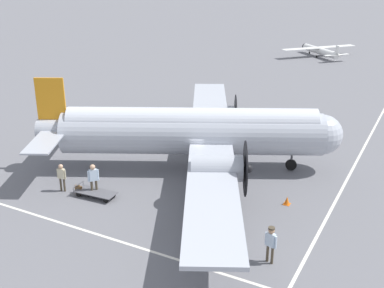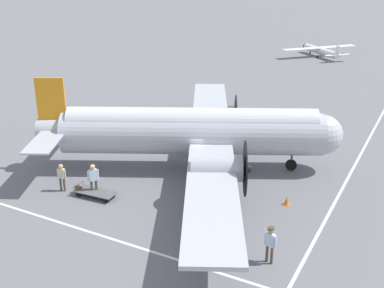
# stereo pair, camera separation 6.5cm
# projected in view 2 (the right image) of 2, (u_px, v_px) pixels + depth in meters

# --- Properties ---
(ground_plane) EXTENTS (300.00, 300.00, 0.00)m
(ground_plane) POSITION_uv_depth(u_px,v_px,m) (192.00, 169.00, 30.62)
(ground_plane) COLOR slate
(apron_line_eastwest) EXTENTS (120.00, 0.16, 0.01)m
(apron_line_eastwest) POSITION_uv_depth(u_px,v_px,m) (104.00, 236.00, 23.18)
(apron_line_eastwest) COLOR silver
(apron_line_eastwest) RESTS_ON ground_plane
(apron_line_northsouth) EXTENTS (0.16, 120.00, 0.01)m
(apron_line_northsouth) POSITION_uv_depth(u_px,v_px,m) (336.00, 200.00, 26.65)
(apron_line_northsouth) COLOR silver
(apron_line_northsouth) RESTS_ON ground_plane
(airliner_main) EXTENTS (18.58, 25.24, 5.85)m
(airliner_main) POSITION_uv_depth(u_px,v_px,m) (199.00, 131.00, 29.69)
(airliner_main) COLOR #ADB2BC
(airliner_main) RESTS_ON ground_plane
(crew_foreground) EXTENTS (0.58, 0.36, 1.77)m
(crew_foreground) POSITION_uv_depth(u_px,v_px,m) (270.00, 241.00, 20.81)
(crew_foreground) COLOR #473D2D
(crew_foreground) RESTS_ON ground_plane
(passenger_boarding) EXTENTS (0.46, 0.51, 1.88)m
(passenger_boarding) POSITION_uv_depth(u_px,v_px,m) (93.00, 176.00, 26.85)
(passenger_boarding) COLOR #473D2D
(passenger_boarding) RESTS_ON ground_plane
(ramp_agent) EXTENTS (0.56, 0.27, 1.67)m
(ramp_agent) POSITION_uv_depth(u_px,v_px,m) (61.00, 175.00, 27.36)
(ramp_agent) COLOR #473D2D
(ramp_agent) RESTS_ON ground_plane
(suitcase_near_door) EXTENTS (0.44, 0.14, 0.52)m
(suitcase_near_door) POSITION_uv_depth(u_px,v_px,m) (79.00, 189.00, 27.35)
(suitcase_near_door) COLOR brown
(suitcase_near_door) RESTS_ON ground_plane
(baggage_cart) EXTENTS (2.44, 1.13, 0.56)m
(baggage_cart) POSITION_uv_depth(u_px,v_px,m) (95.00, 192.00, 26.94)
(baggage_cart) COLOR #56565B
(baggage_cart) RESTS_ON ground_plane
(light_aircraft_distant) EXTENTS (8.47, 8.90, 2.09)m
(light_aircraft_distant) POSITION_uv_depth(u_px,v_px,m) (320.00, 50.00, 64.98)
(light_aircraft_distant) COLOR white
(light_aircraft_distant) RESTS_ON ground_plane
(traffic_cone) EXTENTS (0.36, 0.36, 0.47)m
(traffic_cone) POSITION_uv_depth(u_px,v_px,m) (287.00, 201.00, 26.11)
(traffic_cone) COLOR orange
(traffic_cone) RESTS_ON ground_plane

